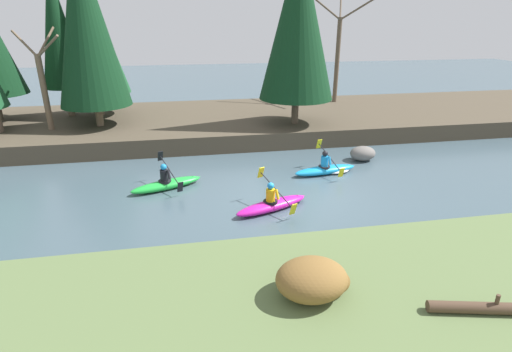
% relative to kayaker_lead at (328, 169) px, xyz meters
% --- Properties ---
extents(ground_plane, '(90.00, 90.00, 0.00)m').
position_rel_kayaker_lead_xyz_m(ground_plane, '(-1.90, -1.99, -0.20)').
color(ground_plane, '#425660').
extents(riverbank_near, '(44.00, 7.95, 0.52)m').
position_rel_kayaker_lead_xyz_m(riverbank_near, '(-1.90, -9.38, 0.06)').
color(riverbank_near, '#5B7042').
rests_on(riverbank_near, ground).
extents(riverbank_far, '(44.00, 8.99, 0.86)m').
position_rel_kayaker_lead_xyz_m(riverbank_far, '(-1.90, 7.78, 0.23)').
color(riverbank_far, '#4C4233').
rests_on(riverbank_far, ground).
extents(conifer_tree_mid_left, '(2.29, 2.29, 7.65)m').
position_rel_kayaker_lead_xyz_m(conifer_tree_mid_left, '(-11.90, 9.12, 5.25)').
color(conifer_tree_mid_left, brown).
rests_on(conifer_tree_mid_left, riverbank_far).
extents(conifer_tree_centre, '(3.55, 3.55, 7.52)m').
position_rel_kayaker_lead_xyz_m(conifer_tree_centre, '(-10.31, 9.05, 5.03)').
color(conifer_tree_centre, '#7A664C').
rests_on(conifer_tree_centre, riverbank_far).
extents(conifer_tree_mid_right, '(3.42, 3.42, 8.92)m').
position_rel_kayaker_lead_xyz_m(conifer_tree_mid_right, '(-9.92, 6.46, 5.64)').
color(conifer_tree_mid_right, '#7A664C').
rests_on(conifer_tree_mid_right, riverbank_far).
extents(conifer_tree_right, '(3.71, 3.71, 8.67)m').
position_rel_kayaker_lead_xyz_m(conifer_tree_right, '(-0.01, 5.13, 5.64)').
color(conifer_tree_right, brown).
rests_on(conifer_tree_right, riverbank_far).
extents(bare_tree_mid_upstream, '(2.66, 2.63, 4.75)m').
position_rel_kayaker_lead_xyz_m(bare_tree_mid_upstream, '(-12.15, 6.15, 2.91)').
color(bare_tree_mid_upstream, brown).
rests_on(bare_tree_mid_upstream, riverbank_far).
extents(bare_tree_mid_downstream, '(3.79, 3.75, 6.90)m').
position_rel_kayaker_lead_xyz_m(bare_tree_mid_downstream, '(4.15, 10.32, 3.92)').
color(bare_tree_mid_downstream, brown).
rests_on(bare_tree_mid_downstream, riverbank_far).
extents(shrub_clump_nearest, '(1.53, 1.27, 0.83)m').
position_rel_kayaker_lead_xyz_m(shrub_clump_nearest, '(-3.29, -8.00, 0.74)').
color(shrub_clump_nearest, brown).
rests_on(shrub_clump_nearest, riverbank_near).
extents(shrub_clump_second, '(0.93, 0.77, 0.50)m').
position_rel_kayaker_lead_xyz_m(shrub_clump_second, '(-2.88, -7.92, 0.58)').
color(shrub_clump_second, brown).
rests_on(shrub_clump_second, riverbank_near).
extents(kayaker_lead, '(2.80, 2.07, 1.20)m').
position_rel_kayaker_lead_xyz_m(kayaker_lead, '(0.00, 0.00, 0.00)').
color(kayaker_lead, '#1993D6').
rests_on(kayaker_lead, ground).
extents(kayaker_middle, '(2.73, 1.99, 1.20)m').
position_rel_kayaker_lead_xyz_m(kayaker_middle, '(-2.98, -2.87, 0.02)').
color(kayaker_middle, '#C61999').
rests_on(kayaker_middle, ground).
extents(kayaker_trailing, '(2.73, 1.99, 1.20)m').
position_rel_kayaker_lead_xyz_m(kayaker_trailing, '(-6.48, -0.42, 0.02)').
color(kayaker_trailing, green).
rests_on(kayaker_trailing, ground).
extents(boulder_midstream, '(1.15, 0.90, 0.65)m').
position_rel_kayaker_lead_xyz_m(boulder_midstream, '(2.12, 1.29, 0.13)').
color(boulder_midstream, slate).
rests_on(boulder_midstream, ground).
extents(driftwood_log, '(2.24, 0.74, 0.44)m').
position_rel_kayaker_lead_xyz_m(driftwood_log, '(-0.06, -9.14, 0.45)').
color(driftwood_log, '#4C3828').
rests_on(driftwood_log, riverbank_near).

